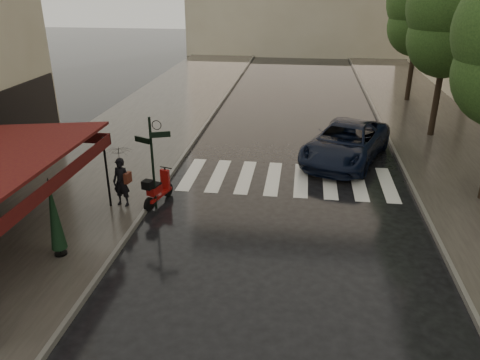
% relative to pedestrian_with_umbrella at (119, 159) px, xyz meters
% --- Properties ---
extents(ground, '(120.00, 120.00, 0.00)m').
position_rel_pedestrian_with_umbrella_xyz_m(ground, '(2.25, -2.87, -1.73)').
color(ground, black).
rests_on(ground, ground).
extents(sidewalk_near, '(6.00, 60.00, 0.12)m').
position_rel_pedestrian_with_umbrella_xyz_m(sidewalk_near, '(-2.25, 9.13, -1.67)').
color(sidewalk_near, '#38332D').
rests_on(sidewalk_near, ground).
extents(sidewalk_far, '(5.50, 60.00, 0.12)m').
position_rel_pedestrian_with_umbrella_xyz_m(sidewalk_far, '(12.50, 9.13, -1.67)').
color(sidewalk_far, '#38332D').
rests_on(sidewalk_far, ground).
extents(curb_near, '(0.12, 60.00, 0.16)m').
position_rel_pedestrian_with_umbrella_xyz_m(curb_near, '(0.80, 9.13, -1.66)').
color(curb_near, '#595651').
rests_on(curb_near, ground).
extents(curb_far, '(0.12, 60.00, 0.16)m').
position_rel_pedestrian_with_umbrella_xyz_m(curb_far, '(9.70, 9.13, -1.66)').
color(curb_far, '#595651').
rests_on(curb_far, ground).
extents(crosswalk, '(7.85, 3.20, 0.01)m').
position_rel_pedestrian_with_umbrella_xyz_m(crosswalk, '(5.22, 3.13, -1.73)').
color(crosswalk, silver).
rests_on(crosswalk, ground).
extents(signpost, '(1.17, 0.29, 3.10)m').
position_rel_pedestrian_with_umbrella_xyz_m(signpost, '(1.06, 0.13, 0.10)').
color(signpost, black).
rests_on(signpost, ground).
extents(tree_mid, '(3.80, 3.80, 8.34)m').
position_rel_pedestrian_with_umbrella_xyz_m(tree_mid, '(11.75, 9.13, 3.86)').
color(tree_mid, black).
rests_on(tree_mid, sidewalk_far).
extents(tree_far, '(3.80, 3.80, 8.16)m').
position_rel_pedestrian_with_umbrella_xyz_m(tree_far, '(11.95, 16.13, 3.72)').
color(tree_far, black).
rests_on(tree_far, sidewalk_far).
extents(pedestrian_with_umbrella, '(1.12, 1.13, 2.43)m').
position_rel_pedestrian_with_umbrella_xyz_m(pedestrian_with_umbrella, '(0.00, 0.00, 0.00)').
color(pedestrian_with_umbrella, black).
rests_on(pedestrian_with_umbrella, sidewalk_near).
extents(scooter, '(0.70, 1.65, 1.10)m').
position_rel_pedestrian_with_umbrella_xyz_m(scooter, '(1.03, 0.44, -1.22)').
color(scooter, black).
rests_on(scooter, ground).
extents(parked_car, '(4.36, 6.13, 1.55)m').
position_rel_pedestrian_with_umbrella_xyz_m(parked_car, '(7.49, 5.45, -0.96)').
color(parked_car, black).
rests_on(parked_car, ground).
extents(parasol_back, '(0.41, 0.41, 2.20)m').
position_rel_pedestrian_with_umbrella_xyz_m(parasol_back, '(-0.61, -3.11, -0.43)').
color(parasol_back, black).
rests_on(parasol_back, sidewalk_near).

